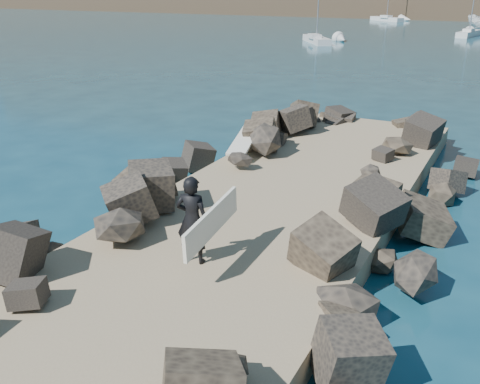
{
  "coord_description": "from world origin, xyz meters",
  "views": [
    {
      "loc": [
        5.17,
        -10.94,
        5.86
      ],
      "look_at": [
        0.0,
        -1.0,
        1.5
      ],
      "focal_mm": 40.0,
      "sensor_mm": 36.0,
      "label": 1
    }
  ],
  "objects": [
    {
      "name": "ground",
      "position": [
        0.0,
        0.0,
        0.0
      ],
      "size": [
        800.0,
        800.0,
        0.0
      ],
      "primitive_type": "plane",
      "color": "#0F384C",
      "rests_on": "ground"
    },
    {
      "name": "jetty",
      "position": [
        0.0,
        -2.0,
        0.3
      ],
      "size": [
        6.0,
        26.0,
        0.6
      ],
      "primitive_type": "cube",
      "color": "#8C7759",
      "rests_on": "ground"
    },
    {
      "name": "riprap_left",
      "position": [
        -2.9,
        -1.5,
        0.5
      ],
      "size": [
        2.6,
        22.0,
        1.0
      ],
      "primitive_type": "cube",
      "color": "black",
      "rests_on": "ground"
    },
    {
      "name": "riprap_right",
      "position": [
        2.9,
        -1.5,
        0.5
      ],
      "size": [
        2.6,
        22.0,
        1.0
      ],
      "primitive_type": "cube",
      "color": "black",
      "rests_on": "ground"
    },
    {
      "name": "surfboard_resting",
      "position": [
        -2.52,
        4.26,
        1.04
      ],
      "size": [
        1.05,
        2.53,
        0.08
      ],
      "primitive_type": "cube",
      "rotation": [
        0.0,
        0.0,
        0.18
      ],
      "color": "silver",
      "rests_on": "riprap_left"
    },
    {
      "name": "surfer_with_board",
      "position": [
        -0.05,
        -2.83,
        1.52
      ],
      "size": [
        0.94,
        2.27,
        1.83
      ],
      "color": "black",
      "rests_on": "jetty"
    },
    {
      "name": "sailboat_a",
      "position": [
        -14.84,
        45.17,
        0.35
      ],
      "size": [
        4.97,
        6.3,
        8.06
      ],
      "color": "silver",
      "rests_on": "ground"
    },
    {
      "name": "sailboat_e",
      "position": [
        -16.76,
        85.38,
        0.35
      ],
      "size": [
        6.44,
        5.22,
        8.28
      ],
      "color": "silver",
      "rests_on": "ground"
    },
    {
      "name": "sailboat_b",
      "position": [
        -1.2,
        60.87,
        0.35
      ],
      "size": [
        2.39,
        6.36,
        7.59
      ],
      "color": "silver",
      "rests_on": "ground"
    }
  ]
}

